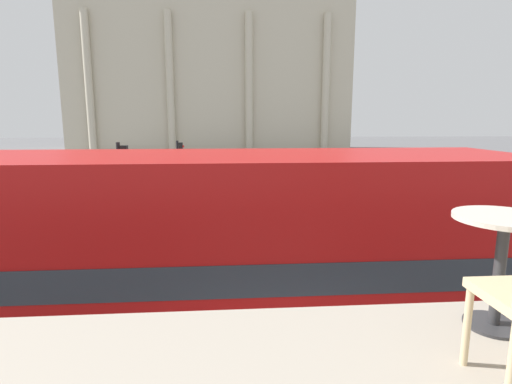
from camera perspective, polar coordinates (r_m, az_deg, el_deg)
name	(u,v)px	position (r m, az deg, el deg)	size (l,w,h in m)	color
double_decker_bus	(188,263)	(6.54, -9.76, -10.00)	(10.49, 2.75, 3.91)	black
cafe_dining_table	(502,246)	(2.92, 31.72, -6.61)	(0.60, 0.60, 0.73)	#2D2D30
plaza_building_left	(212,78)	(57.79, -6.32, 15.91)	(35.71, 16.76, 20.28)	beige
traffic_light_near	(123,184)	(13.12, -18.50, 1.09)	(0.42, 0.24, 3.76)	black
traffic_light_mid	(179,162)	(21.50, -10.90, 4.17)	(0.42, 0.24, 3.35)	black
pedestrian_white	(326,159)	(36.74, 9.91, 4.73)	(0.32, 0.32, 1.69)	#282B33
pedestrian_grey	(165,177)	(25.67, -12.82, 2.17)	(0.32, 0.32, 1.61)	#282B33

